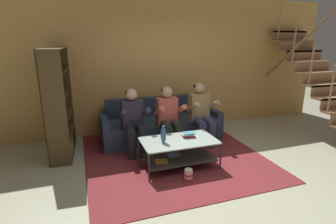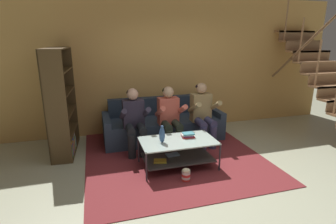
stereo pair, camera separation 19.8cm
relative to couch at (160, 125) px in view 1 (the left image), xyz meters
name	(u,v)px [view 1 (the left image)]	position (x,y,z in m)	size (l,w,h in m)	color
ground	(208,178)	(0.18, -1.82, -0.28)	(16.80, 16.80, 0.00)	#B6BA9B
back_partition	(159,65)	(0.18, 0.64, 1.17)	(8.40, 0.12, 2.90)	tan
staircase_run	(321,77)	(3.39, -0.71, 0.94)	(1.01, 2.62, 3.12)	#AB7B53
couch	(160,125)	(0.00, 0.00, 0.00)	(2.40, 0.89, 0.82)	#2B3A4E
person_seated_left	(133,119)	(-0.66, -0.53, 0.36)	(0.50, 0.58, 1.16)	black
person_seated_middle	(169,115)	(0.00, -0.53, 0.36)	(0.50, 0.58, 1.16)	#262F23
person_seated_right	(201,111)	(0.66, -0.52, 0.38)	(0.50, 0.58, 1.20)	#38395E
coffee_table	(178,149)	(-0.11, -1.31, 0.03)	(1.19, 0.68, 0.46)	#ACC3B8
area_rug	(171,153)	(-0.05, -0.78, -0.28)	(3.00, 3.26, 0.01)	maroon
vase	(163,135)	(-0.37, -1.34, 0.31)	(0.09, 0.09, 0.28)	#345689
book_stack	(188,135)	(0.10, -1.22, 0.21)	(0.22, 0.19, 0.08)	red
bookshelf	(57,115)	(-1.93, -0.18, 0.45)	(0.42, 1.16, 1.87)	#4D391F
popcorn_tub	(188,174)	(-0.12, -1.77, -0.19)	(0.13, 0.13, 0.19)	red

